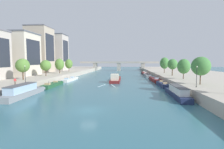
{
  "coord_description": "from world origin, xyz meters",
  "views": [
    {
      "loc": [
        5.94,
        -25.73,
        7.87
      ],
      "look_at": [
        0.0,
        43.69,
        2.18
      ],
      "focal_mm": 26.82,
      "sensor_mm": 36.0,
      "label": 1
    }
  ],
  "objects": [
    {
      "name": "building_left_corner",
      "position": [
        -37.02,
        37.17,
        10.57
      ],
      "size": [
        14.16,
        12.19,
        16.71
      ],
      "color": "beige",
      "rests_on": "quay_left"
    },
    {
      "name": "quay_left",
      "position": [
        -36.97,
        55.0,
        1.1
      ],
      "size": [
        36.0,
        170.0,
        2.2
      ],
      "primitive_type": "cube",
      "color": "#B7AD9E",
      "rests_on": "ground"
    },
    {
      "name": "building_left_far_end",
      "position": [
        -37.02,
        72.99,
        12.94
      ],
      "size": [
        13.4,
        10.79,
        21.44
      ],
      "color": "#BCB2A8",
      "rests_on": "quay_left"
    },
    {
      "name": "wake_behind_barge",
      "position": [
        0.02,
        26.59,
        0.01
      ],
      "size": [
        5.6,
        5.89,
        0.03
      ],
      "color": "#A5D1DB",
      "rests_on": "ground"
    },
    {
      "name": "lamppost_right_bank",
      "position": [
        20.98,
        11.29,
        4.71
      ],
      "size": [
        0.28,
        0.28,
        4.56
      ],
      "color": "black",
      "rests_on": "quay_right"
    },
    {
      "name": "tree_right_past_mid",
      "position": [
        23.78,
        28.04,
        6.16
      ],
      "size": [
        3.87,
        3.87,
        6.28
      ],
      "color": "brown",
      "rests_on": "quay_right"
    },
    {
      "name": "person_on_quay",
      "position": [
        -20.66,
        11.97,
        3.13
      ],
      "size": [
        0.43,
        0.37,
        1.62
      ],
      "color": "#473D33",
      "rests_on": "quay_left"
    },
    {
      "name": "moored_boat_right_near",
      "position": [
        16.79,
        74.5,
        0.56
      ],
      "size": [
        2.82,
        14.57,
        2.17
      ],
      "color": "maroon",
      "rests_on": "ground"
    },
    {
      "name": "tree_right_second",
      "position": [
        23.67,
        40.36,
        6.58
      ],
      "size": [
        3.74,
        3.74,
        6.41
      ],
      "color": "brown",
      "rests_on": "quay_right"
    },
    {
      "name": "lamppost_left_bank",
      "position": [
        -20.59,
        15.97,
        4.64
      ],
      "size": [
        0.28,
        0.28,
        4.44
      ],
      "color": "black",
      "rests_on": "quay_left"
    },
    {
      "name": "quay_right",
      "position": [
        36.97,
        55.0,
        1.1
      ],
      "size": [
        36.0,
        170.0,
        2.2
      ],
      "primitive_type": "cube",
      "color": "#B7AD9E",
      "rests_on": "ground"
    },
    {
      "name": "barge_midriver",
      "position": [
        1.8,
        39.19,
        0.91
      ],
      "size": [
        3.73,
        19.67,
        3.17
      ],
      "color": "maroon",
      "rests_on": "ground"
    },
    {
      "name": "tree_left_past_mid",
      "position": [
        -24.01,
        34.23,
        6.16
      ],
      "size": [
        3.93,
        3.93,
        5.96
      ],
      "color": "brown",
      "rests_on": "quay_left"
    },
    {
      "name": "moored_boat_left_end",
      "position": [
        -16.75,
        23.73,
        0.54
      ],
      "size": [
        2.87,
        12.86,
        2.12
      ],
      "color": "#235633",
      "rests_on": "ground"
    },
    {
      "name": "moored_boat_right_lone",
      "position": [
        17.13,
        40.9,
        0.62
      ],
      "size": [
        2.75,
        14.62,
        2.28
      ],
      "color": "maroon",
      "rests_on": "ground"
    },
    {
      "name": "tree_right_by_lamp",
      "position": [
        23.55,
        53.44,
        6.83
      ],
      "size": [
        4.11,
        4.11,
        7.25
      ],
      "color": "brown",
      "rests_on": "quay_right"
    },
    {
      "name": "moored_boat_right_midway",
      "position": [
        17.19,
        26.74,
        0.63
      ],
      "size": [
        2.11,
        11.12,
        2.28
      ],
      "color": "#1E284C",
      "rests_on": "ground"
    },
    {
      "name": "tree_right_third",
      "position": [
        23.68,
        15.81,
        6.61
      ],
      "size": [
        4.33,
        4.33,
        6.67
      ],
      "color": "brown",
      "rests_on": "quay_right"
    },
    {
      "name": "building_left_middle",
      "position": [
        -37.02,
        55.07,
        13.49
      ],
      "size": [
        10.66,
        11.61,
        22.54
      ],
      "color": "#B2A38E",
      "rests_on": "quay_left"
    },
    {
      "name": "moored_boat_right_second",
      "position": [
        16.53,
        58.35,
        0.59
      ],
      "size": [
        3.02,
        15.68,
        2.23
      ],
      "color": "gray",
      "rests_on": "ground"
    },
    {
      "name": "bridge_far",
      "position": [
        0.0,
        107.19,
        4.73
      ],
      "size": [
        61.93,
        4.4,
        7.42
      ],
      "color": "#9E998E",
      "rests_on": "ground"
    },
    {
      "name": "moored_boat_right_upstream",
      "position": [
        16.98,
        10.96,
        1.06
      ],
      "size": [
        2.53,
        13.9,
        2.55
      ],
      "color": "#1E284C",
      "rests_on": "ground"
    },
    {
      "name": "moored_boat_left_lone",
      "position": [
        -16.72,
        8.9,
        1.16
      ],
      "size": [
        3.19,
        14.74,
        2.79
      ],
      "color": "gray",
      "rests_on": "ground"
    },
    {
      "name": "tree_left_far",
      "position": [
        -24.41,
        60.54,
        6.29
      ],
      "size": [
        3.98,
        3.98,
        6.55
      ],
      "color": "brown",
      "rests_on": "quay_left"
    },
    {
      "name": "moored_boat_left_midway",
      "position": [
        -16.46,
        38.93,
        0.51
      ],
      "size": [
        2.88,
        13.7,
        2.07
      ],
      "color": "silver",
      "rests_on": "ground"
    },
    {
      "name": "tree_left_by_lamp",
      "position": [
        -24.12,
        47.51,
        6.32
      ],
      "size": [
        4.05,
        4.05,
        6.7
      ],
      "color": "brown",
      "rests_on": "quay_left"
    },
    {
      "name": "ground_plane",
      "position": [
        0.0,
        0.0,
        0.0
      ],
      "size": [
        400.0,
        400.0,
        0.0
      ],
      "primitive_type": "plane",
      "color": "#336675"
    },
    {
      "name": "tree_left_midway",
      "position": [
        -25.04,
        21.91,
        6.48
      ],
      "size": [
        4.0,
        4.0,
        6.34
      ],
      "color": "brown",
      "rests_on": "quay_left"
    }
  ]
}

